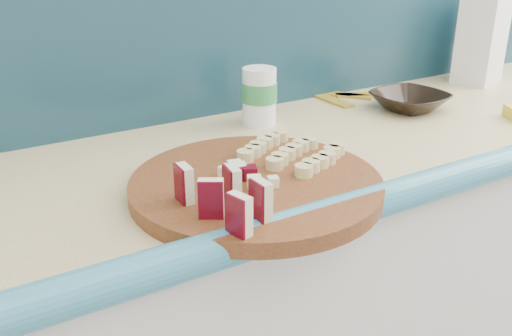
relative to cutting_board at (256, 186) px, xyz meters
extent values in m
cube|color=silver|center=(0.43, 0.16, -0.48)|extent=(2.20, 0.60, 0.88)
cube|color=#E5C386|center=(0.43, 0.16, -0.03)|extent=(2.20, 0.60, 0.03)
cube|color=teal|center=(0.43, -0.14, -0.03)|extent=(2.20, 0.06, 0.03)
cube|color=teal|center=(0.43, 0.45, 0.24)|extent=(2.20, 0.02, 0.50)
cylinder|color=#4D2110|center=(0.00, 0.00, 0.00)|extent=(0.59, 0.59, 0.03)
cube|color=beige|center=(-0.12, -0.15, 0.04)|extent=(0.03, 0.04, 0.06)
cube|color=#4C0510|center=(-0.13, -0.16, 0.04)|extent=(0.02, 0.04, 0.06)
cube|color=beige|center=(-0.13, -0.08, 0.04)|extent=(0.03, 0.04, 0.06)
cube|color=#4C0510|center=(-0.14, -0.09, 0.04)|extent=(0.02, 0.04, 0.06)
cube|color=beige|center=(-0.14, -0.02, 0.04)|extent=(0.03, 0.04, 0.06)
cube|color=#4C0510|center=(-0.15, -0.02, 0.04)|extent=(0.02, 0.04, 0.06)
cube|color=beige|center=(-0.07, -0.13, 0.04)|extent=(0.03, 0.04, 0.06)
cube|color=#4C0510|center=(-0.08, -0.13, 0.04)|extent=(0.02, 0.04, 0.06)
cube|color=beige|center=(-0.08, -0.06, 0.04)|extent=(0.03, 0.04, 0.06)
cube|color=#4C0510|center=(-0.09, -0.07, 0.04)|extent=(0.02, 0.04, 0.06)
cube|color=#FEF9CB|center=(-0.02, -0.01, 0.02)|extent=(0.02, 0.02, 0.02)
cube|color=#FEF9CB|center=(-0.01, 0.00, 0.02)|extent=(0.02, 0.02, 0.02)
cube|color=#4C0510|center=(-0.02, 0.02, 0.02)|extent=(0.02, 0.02, 0.02)
cube|color=#FEF9CB|center=(-0.03, 0.00, 0.02)|extent=(0.02, 0.02, 0.02)
cube|color=#FEF9CB|center=(-0.04, 0.00, 0.02)|extent=(0.02, 0.02, 0.02)
cube|color=#FEF9CB|center=(-0.05, -0.01, 0.02)|extent=(0.02, 0.02, 0.02)
cube|color=#FEF9CB|center=(-0.04, -0.02, 0.02)|extent=(0.02, 0.02, 0.02)
cube|color=#FEF9CB|center=(-0.04, -0.03, 0.02)|extent=(0.02, 0.02, 0.02)
cube|color=#4C0510|center=(-0.03, -0.04, 0.02)|extent=(0.02, 0.02, 0.02)
cube|color=#FEF9CB|center=(-0.02, -0.03, 0.02)|extent=(0.02, 0.02, 0.02)
cube|color=#FEF9CB|center=(0.00, -0.03, 0.02)|extent=(0.02, 0.02, 0.02)
cube|color=#FEF9CB|center=(-0.01, -0.01, 0.02)|extent=(0.02, 0.02, 0.02)
cylinder|color=#D1BF80|center=(0.08, -0.04, 0.02)|extent=(0.03, 0.03, 0.02)
cylinder|color=#D1BF80|center=(0.10, -0.03, 0.02)|extent=(0.03, 0.03, 0.02)
cylinder|color=#D1BF80|center=(0.13, -0.01, 0.02)|extent=(0.03, 0.03, 0.02)
cylinder|color=#D1BF80|center=(0.15, 0.00, 0.02)|extent=(0.03, 0.03, 0.02)
cylinder|color=#D1BF80|center=(0.17, 0.01, 0.02)|extent=(0.03, 0.03, 0.02)
cylinder|color=#D1BF80|center=(0.20, 0.02, 0.02)|extent=(0.03, 0.03, 0.02)
cylinder|color=#D1BF80|center=(0.05, 0.02, 0.02)|extent=(0.03, 0.03, 0.02)
cylinder|color=#D1BF80|center=(0.07, 0.03, 0.02)|extent=(0.03, 0.03, 0.02)
cylinder|color=#D1BF80|center=(0.10, 0.05, 0.02)|extent=(0.03, 0.03, 0.02)
cylinder|color=#D1BF80|center=(0.12, 0.06, 0.02)|extent=(0.03, 0.03, 0.02)
cylinder|color=#D1BF80|center=(0.15, 0.07, 0.02)|extent=(0.03, 0.03, 0.02)
cylinder|color=#D1BF80|center=(0.17, 0.08, 0.02)|extent=(0.03, 0.03, 0.02)
cylinder|color=#D1BF80|center=(0.02, 0.08, 0.02)|extent=(0.03, 0.03, 0.02)
cylinder|color=#D1BF80|center=(0.05, 0.09, 0.02)|extent=(0.03, 0.03, 0.02)
cylinder|color=#D1BF80|center=(0.07, 0.11, 0.02)|extent=(0.03, 0.03, 0.02)
cylinder|color=#D1BF80|center=(0.09, 0.12, 0.02)|extent=(0.03, 0.03, 0.02)
cylinder|color=#D1BF80|center=(0.12, 0.13, 0.02)|extent=(0.03, 0.03, 0.02)
cylinder|color=#D1BF80|center=(0.14, 0.14, 0.02)|extent=(0.03, 0.03, 0.02)
imported|color=black|center=(0.59, 0.22, 0.01)|extent=(0.20, 0.20, 0.04)
cube|color=white|center=(0.98, 0.33, 0.11)|extent=(0.17, 0.15, 0.25)
cylinder|color=white|center=(0.20, 0.32, 0.05)|extent=(0.08, 0.08, 0.13)
cylinder|color=#328A49|center=(0.20, 0.32, 0.06)|extent=(0.08, 0.08, 0.04)
cube|color=gold|center=(0.47, 0.39, -0.01)|extent=(0.04, 0.16, 0.01)
cube|color=gold|center=(0.53, 0.41, -0.01)|extent=(0.12, 0.15, 0.01)
cube|color=gold|center=(0.58, 0.38, -0.01)|extent=(0.16, 0.10, 0.01)
camera|label=1|loc=(-0.47, -0.77, 0.42)|focal=40.00mm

